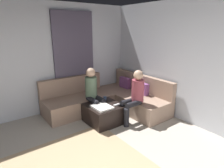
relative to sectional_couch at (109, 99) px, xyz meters
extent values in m
cube|color=silver|center=(2.08, 1.06, 1.07)|extent=(6.00, 0.12, 2.70)
cube|color=silver|center=(-0.86, -1.88, 1.07)|extent=(0.12, 6.00, 2.70)
cube|color=#595166|center=(-0.76, -0.58, 0.97)|extent=(0.06, 1.10, 2.50)
cube|color=#9E7F6B|center=(0.30, 0.53, -0.07)|extent=(2.10, 0.85, 0.42)
cube|color=#9E7F6B|center=(0.30, 0.88, 0.36)|extent=(2.10, 0.14, 0.45)
cube|color=#9E7F6B|center=(-0.32, -0.75, -0.07)|extent=(0.85, 1.70, 0.42)
cube|color=#9E7F6B|center=(-0.68, -0.75, 0.36)|extent=(0.14, 1.70, 0.45)
cube|color=#8C4C8C|center=(-0.20, 0.70, 0.26)|extent=(0.36, 0.12, 0.36)
cube|color=#8C4C8C|center=(0.50, 0.70, 0.26)|extent=(0.36, 0.12, 0.36)
cube|color=black|center=(0.52, -0.53, -0.07)|extent=(0.76, 0.76, 0.42)
cube|color=white|center=(0.62, -0.65, 0.16)|extent=(0.44, 0.36, 0.04)
cylinder|color=#334C72|center=(0.30, -0.35, 0.19)|extent=(0.08, 0.08, 0.10)
cube|color=white|center=(0.70, -0.31, 0.15)|extent=(0.05, 0.15, 0.02)
cylinder|color=black|center=(0.98, -0.25, -0.07)|extent=(0.12, 0.12, 0.42)
cylinder|color=black|center=(0.80, -0.25, -0.07)|extent=(0.12, 0.12, 0.42)
cylinder|color=black|center=(0.98, -0.05, 0.20)|extent=(0.12, 0.40, 0.12)
cylinder|color=black|center=(0.80, -0.05, 0.20)|extent=(0.12, 0.40, 0.12)
cylinder|color=#993F4C|center=(0.89, 0.15, 0.45)|extent=(0.28, 0.28, 0.50)
sphere|color=#D8AD8C|center=(0.89, 0.15, 0.81)|extent=(0.22, 0.22, 0.22)
cylinder|color=black|center=(0.45, -0.48, -0.07)|extent=(0.12, 0.12, 0.42)
cylinder|color=black|center=(0.45, -0.66, -0.07)|extent=(0.12, 0.12, 0.42)
cylinder|color=black|center=(0.25, -0.48, 0.20)|extent=(0.40, 0.12, 0.12)
cylinder|color=black|center=(0.25, -0.66, 0.20)|extent=(0.40, 0.12, 0.12)
cylinder|color=#597259|center=(0.05, -0.57, 0.45)|extent=(0.28, 0.28, 0.50)
sphere|color=#D8AD8C|center=(0.05, -0.57, 0.81)|extent=(0.22, 0.22, 0.22)
camera|label=1|loc=(3.86, -2.78, 1.83)|focal=30.86mm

